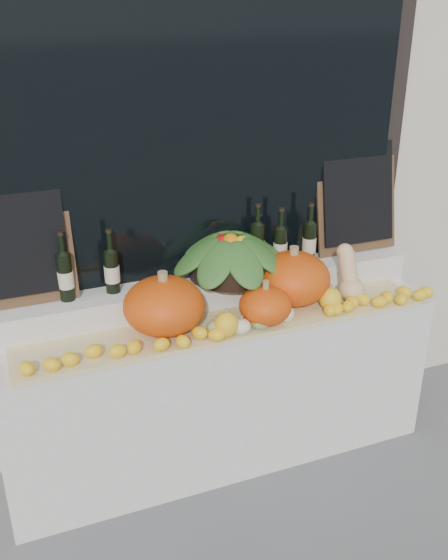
{
  "coord_description": "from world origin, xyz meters",
  "views": [
    {
      "loc": [
        -1.02,
        -1.13,
        2.41
      ],
      "look_at": [
        0.0,
        1.45,
        1.12
      ],
      "focal_mm": 40.0,
      "sensor_mm": 36.0,
      "label": 1
    }
  ],
  "objects_px": {
    "pumpkin_left": "(164,306)",
    "produce_bowl": "(231,254)",
    "pumpkin_right": "(293,278)",
    "butternut_squash": "(349,277)",
    "wine_bottle_tall": "(257,245)"
  },
  "relations": [
    {
      "from": "pumpkin_left",
      "to": "produce_bowl",
      "type": "height_order",
      "value": "produce_bowl"
    },
    {
      "from": "pumpkin_left",
      "to": "produce_bowl",
      "type": "bearing_deg",
      "value": 26.89
    },
    {
      "from": "pumpkin_right",
      "to": "butternut_squash",
      "type": "xyz_separation_m",
      "value": [
        0.3,
        -0.07,
        -0.01
      ]
    },
    {
      "from": "butternut_squash",
      "to": "produce_bowl",
      "type": "xyz_separation_m",
      "value": [
        -0.59,
        0.23,
        0.13
      ]
    },
    {
      "from": "pumpkin_left",
      "to": "wine_bottle_tall",
      "type": "distance_m",
      "value": 0.67
    },
    {
      "from": "pumpkin_left",
      "to": "pumpkin_right",
      "type": "distance_m",
      "value": 0.72
    },
    {
      "from": "pumpkin_left",
      "to": "butternut_squash",
      "type": "xyz_separation_m",
      "value": [
        1.02,
        -0.01,
        -0.01
      ]
    },
    {
      "from": "pumpkin_left",
      "to": "butternut_squash",
      "type": "relative_size",
      "value": 1.36
    },
    {
      "from": "pumpkin_right",
      "to": "wine_bottle_tall",
      "type": "xyz_separation_m",
      "value": [
        -0.11,
        0.21,
        0.12
      ]
    },
    {
      "from": "pumpkin_left",
      "to": "pumpkin_right",
      "type": "xyz_separation_m",
      "value": [
        0.72,
        0.05,
        0.0
      ]
    },
    {
      "from": "pumpkin_right",
      "to": "produce_bowl",
      "type": "relative_size",
      "value": 0.59
    },
    {
      "from": "pumpkin_right",
      "to": "butternut_squash",
      "type": "distance_m",
      "value": 0.31
    },
    {
      "from": "pumpkin_left",
      "to": "pumpkin_right",
      "type": "relative_size",
      "value": 1.0
    },
    {
      "from": "pumpkin_left",
      "to": "produce_bowl",
      "type": "relative_size",
      "value": 0.59
    },
    {
      "from": "pumpkin_right",
      "to": "butternut_squash",
      "type": "relative_size",
      "value": 1.36
    }
  ]
}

